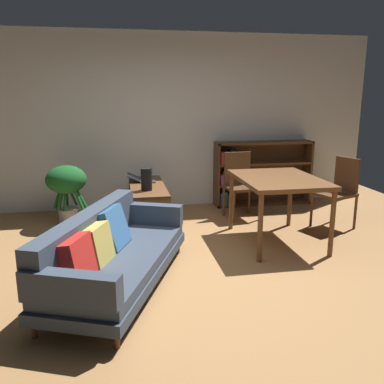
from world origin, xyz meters
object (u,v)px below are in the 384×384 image
at_px(dining_table, 278,184).
at_px(open_laptop, 143,179).
at_px(media_console, 148,205).
at_px(potted_floor_plant, 67,185).
at_px(dining_chair_far, 339,189).
at_px(dining_chair_near, 240,182).
at_px(desk_speaker, 146,179).
at_px(bookshelf, 256,173).
at_px(fabric_couch, 110,252).

bearing_deg(dining_table, open_laptop, 140.94).
relative_size(open_laptop, dining_table, 0.33).
distance_m(media_console, potted_floor_plant, 1.15).
bearing_deg(dining_chair_far, potted_floor_plant, 167.90).
relative_size(dining_chair_near, dining_chair_far, 1.00).
height_order(open_laptop, desk_speaker, desk_speaker).
relative_size(potted_floor_plant, bookshelf, 0.52).
bearing_deg(potted_floor_plant, desk_speaker, -25.45).
bearing_deg(desk_speaker, dining_chair_far, -6.05).
bearing_deg(dining_chair_near, bookshelf, 54.45).
bearing_deg(potted_floor_plant, fabric_couch, -73.45).
xyz_separation_m(media_console, dining_table, (1.50, -0.96, 0.45)).
bearing_deg(potted_floor_plant, dining_table, -24.26).
distance_m(media_console, desk_speaker, 0.52).
bearing_deg(bookshelf, dining_table, -100.82).
distance_m(fabric_couch, dining_chair_far, 3.27).
height_order(desk_speaker, bookshelf, bookshelf).
xyz_separation_m(media_console, open_laptop, (-0.04, 0.29, 0.31)).
relative_size(dining_table, dining_chair_far, 1.30).
bearing_deg(dining_chair_far, dining_chair_near, 148.61).
height_order(open_laptop, dining_table, dining_table).
bearing_deg(media_console, potted_floor_plant, 169.08).
height_order(fabric_couch, potted_floor_plant, potted_floor_plant).
relative_size(desk_speaker, dining_chair_near, 0.30).
height_order(media_console, open_laptop, open_laptop).
xyz_separation_m(potted_floor_plant, bookshelf, (2.92, 0.60, -0.05)).
height_order(fabric_couch, dining_chair_near, dining_chair_near).
bearing_deg(dining_chair_far, bookshelf, 116.74).
height_order(potted_floor_plant, dining_chair_far, dining_chair_far).
bearing_deg(dining_chair_near, dining_chair_far, -31.39).
distance_m(fabric_couch, bookshelf, 3.52).
bearing_deg(dining_chair_near, fabric_couch, -133.06).
relative_size(potted_floor_plant, dining_table, 0.67).
xyz_separation_m(dining_table, dining_chair_near, (-0.14, 1.10, -0.19)).
bearing_deg(potted_floor_plant, media_console, -10.92).
relative_size(desk_speaker, dining_table, 0.23).
bearing_deg(fabric_couch, dining_table, 23.69).
bearing_deg(desk_speaker, fabric_couch, -106.53).
xyz_separation_m(media_console, desk_speaker, (-0.03, -0.29, 0.43)).
distance_m(media_console, dining_chair_near, 1.39).
distance_m(desk_speaker, dining_chair_far, 2.58).
bearing_deg(desk_speaker, potted_floor_plant, 154.55).
xyz_separation_m(media_console, potted_floor_plant, (-1.09, 0.21, 0.29)).
height_order(open_laptop, bookshelf, bookshelf).
relative_size(fabric_couch, desk_speaker, 7.43).
xyz_separation_m(open_laptop, dining_chair_near, (1.40, -0.15, -0.06)).
bearing_deg(dining_table, media_console, 147.45).
relative_size(fabric_couch, media_console, 1.60).
bearing_deg(dining_chair_near, desk_speaker, -162.33).
relative_size(dining_table, dining_chair_near, 1.30).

